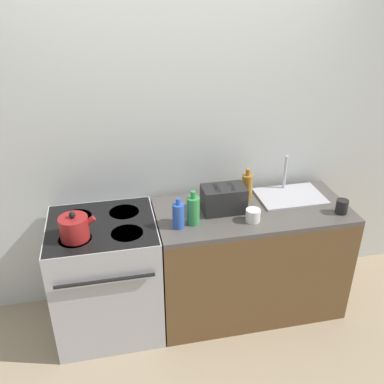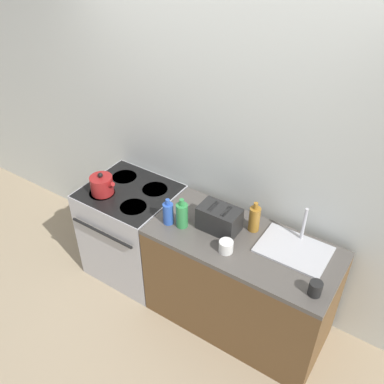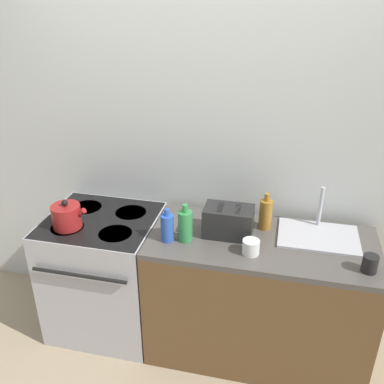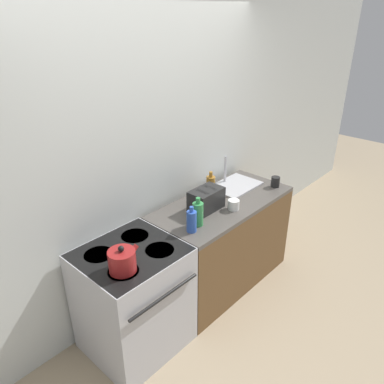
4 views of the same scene
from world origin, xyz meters
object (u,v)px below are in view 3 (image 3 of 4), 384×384
Objects in this scene: toaster at (228,221)px; bottle_green at (185,225)px; stove at (106,272)px; cup_white at (251,247)px; kettle at (67,216)px; bottle_blue at (167,227)px; cup_black at (370,264)px; bottle_amber at (266,214)px.

bottle_green is (-0.24, -0.12, 0.01)m from toaster.
cup_white reaches higher than stove.
cup_white is (1.01, -0.17, 0.47)m from stove.
kettle is 1.07× the size of bottle_blue.
bottle_green reaches higher than cup_black.
bottle_green reaches higher than toaster.
kettle is 0.66m from bottle_blue.
bottle_blue is at bearing 176.99° from cup_white.
bottle_amber is 2.44× the size of cup_black.
cup_white is 1.00× the size of cup_black.
cup_black is (1.15, -0.05, -0.04)m from bottle_blue.
bottle_amber is 1.01× the size of bottle_green.
stove is at bearing -172.51° from bottle_amber.
kettle is at bearing 178.36° from cup_white.
bottle_blue is at bearing -156.92° from toaster.
cup_white is 0.64m from cup_black.
stove is 0.74m from bottle_blue.
toaster is (0.85, 0.01, 0.52)m from stove.
bottle_amber is (1.07, 0.14, 0.53)m from stove.
kettle is 0.95× the size of bottle_amber.
kettle is 1.02m from toaster.
bottle_amber is (0.22, 0.13, 0.01)m from toaster.
cup_black is (1.66, -0.19, 0.48)m from stove.
toaster is at bearing 132.32° from cup_white.
bottle_amber is at bearing 31.33° from toaster.
bottle_amber is at bearing 28.78° from bottle_green.
bottle_blue is at bearing -0.59° from kettle.
bottle_blue reaches higher than cup_black.
cup_black is (0.59, -0.33, -0.05)m from bottle_amber.
kettle is (-0.16, -0.13, 0.51)m from stove.
stove is at bearing 170.72° from cup_white.
kettle is 1.82m from cup_black.
toaster reaches higher than cup_white.
bottle_green is at bearing 1.55° from kettle.
toaster is at bearing 23.08° from bottle_blue.
bottle_green is at bearing 14.74° from bottle_blue.
kettle is 0.95× the size of bottle_green.
bottle_blue is 0.89× the size of bottle_green.
bottle_blue is at bearing -165.26° from bottle_green.
cup_black is (0.64, -0.02, 0.01)m from cup_white.
stove is 3.81× the size of kettle.
stove is at bearing 39.77° from kettle.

